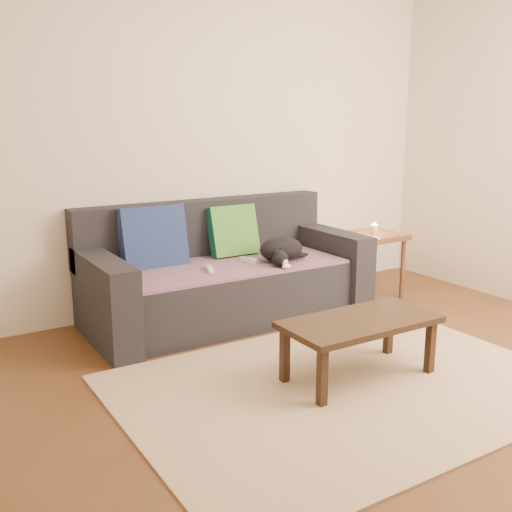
# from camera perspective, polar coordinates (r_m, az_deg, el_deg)

# --- Properties ---
(ground) EXTENTS (4.50, 4.50, 0.00)m
(ground) POSITION_cam_1_polar(r_m,az_deg,el_deg) (3.44, 10.10, -13.00)
(ground) COLOR brown
(ground) RESTS_ON ground
(back_wall) EXTENTS (4.50, 0.04, 2.60)m
(back_wall) POSITION_cam_1_polar(r_m,az_deg,el_deg) (4.76, -5.67, 10.63)
(back_wall) COLOR beige
(back_wall) RESTS_ON ground
(sofa) EXTENTS (2.10, 0.94, 0.87)m
(sofa) POSITION_cam_1_polar(r_m,az_deg,el_deg) (4.54, -3.01, -2.13)
(sofa) COLOR #232328
(sofa) RESTS_ON ground
(throw_blanket) EXTENTS (1.66, 0.74, 0.02)m
(throw_blanket) POSITION_cam_1_polar(r_m,az_deg,el_deg) (4.43, -2.45, -0.89)
(throw_blanket) COLOR #44294E
(throw_blanket) RESTS_ON sofa
(cushion_navy) EXTENTS (0.49, 0.21, 0.50)m
(cushion_navy) POSITION_cam_1_polar(r_m,az_deg,el_deg) (4.41, -9.75, 1.53)
(cushion_navy) COLOR #131453
(cushion_navy) RESTS_ON throw_blanket
(cushion_green) EXTENTS (0.39, 0.20, 0.40)m
(cushion_green) POSITION_cam_1_polar(r_m,az_deg,el_deg) (4.69, -2.19, 2.40)
(cushion_green) COLOR #0D553A
(cushion_green) RESTS_ON throw_blanket
(cat) EXTENTS (0.44, 0.41, 0.18)m
(cat) POSITION_cam_1_polar(r_m,az_deg,el_deg) (4.48, 2.43, 0.56)
(cat) COLOR black
(cat) RESTS_ON throw_blanket
(wii_remote_a) EXTENTS (0.08, 0.15, 0.03)m
(wii_remote_a) POSITION_cam_1_polar(r_m,az_deg,el_deg) (4.23, -4.45, -1.24)
(wii_remote_a) COLOR white
(wii_remote_a) RESTS_ON throw_blanket
(wii_remote_b) EXTENTS (0.08, 0.15, 0.03)m
(wii_remote_b) POSITION_cam_1_polar(r_m,az_deg,el_deg) (4.48, -0.71, -0.38)
(wii_remote_b) COLOR white
(wii_remote_b) RESTS_ON throw_blanket
(side_table) EXTENTS (0.44, 0.44, 0.55)m
(side_table) POSITION_cam_1_polar(r_m,az_deg,el_deg) (5.15, 11.17, 1.09)
(side_table) COLOR brown
(side_table) RESTS_ON ground
(candle) EXTENTS (0.06, 0.06, 0.09)m
(candle) POSITION_cam_1_polar(r_m,az_deg,el_deg) (5.13, 11.23, 2.54)
(candle) COLOR beige
(candle) RESTS_ON side_table
(rug) EXTENTS (2.50, 1.80, 0.01)m
(rug) POSITION_cam_1_polar(r_m,az_deg,el_deg) (3.54, 8.46, -12.06)
(rug) COLOR tan
(rug) RESTS_ON ground
(coffee_table) EXTENTS (0.92, 0.46, 0.37)m
(coffee_table) POSITION_cam_1_polar(r_m,az_deg,el_deg) (3.53, 9.85, -6.63)
(coffee_table) COLOR black
(coffee_table) RESTS_ON rug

